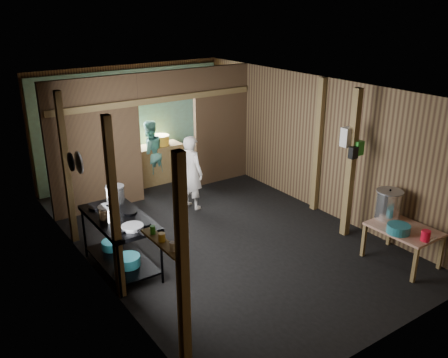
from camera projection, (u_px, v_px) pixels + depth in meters
floor at (218, 233)px, 8.53m from camera, size 4.50×7.00×0.00m
ceiling at (217, 88)px, 7.61m from camera, size 4.50×7.00×0.00m
wall_back at (131, 123)px, 10.76m from camera, size 4.50×0.00×2.60m
wall_front at (390, 247)px, 5.38m from camera, size 4.50×0.00×2.60m
wall_left at (88, 193)px, 6.87m from camera, size 0.00×7.00×2.60m
wall_right at (313, 143)px, 9.27m from camera, size 0.00×7.00×2.60m
partition_left at (95, 146)px, 9.06m from camera, size 1.85×0.10×2.60m
partition_right at (221, 125)px, 10.60m from camera, size 1.35×0.10×2.60m
partition_header at (166, 86)px, 9.54m from camera, size 1.30×0.10×0.60m
turquoise_panel at (132, 126)px, 10.74m from camera, size 4.40×0.06×2.50m
back_counter at (156, 164)px, 10.81m from camera, size 1.20×0.50×0.85m
wall_clock at (141, 96)px, 10.61m from camera, size 0.20×0.03×0.20m
post_left_a at (183, 271)px, 4.91m from camera, size 0.10×0.12×2.60m
post_left_b at (114, 211)px, 6.30m from camera, size 0.10×0.12×2.60m
post_left_c at (67, 170)px, 7.83m from camera, size 0.10×0.12×2.60m
post_right at (318, 146)px, 9.08m from camera, size 0.10×0.12×2.60m
post_free at (351, 165)px, 8.06m from camera, size 0.12×0.12×2.60m
cross_beam at (157, 100)px, 9.46m from camera, size 4.40×0.12×0.12m
pan_lid_big at (79, 163)px, 7.08m from camera, size 0.03×0.34×0.34m
pan_lid_small at (71, 162)px, 7.42m from camera, size 0.03×0.30×0.30m
wall_shelf at (162, 243)px, 5.28m from camera, size 0.14×0.80×0.03m
jar_white at (173, 246)px, 5.06m from camera, size 0.07×0.07×0.10m
jar_yellow at (162, 237)px, 5.25m from camera, size 0.08×0.08×0.10m
jar_green at (153, 230)px, 5.42m from camera, size 0.06×0.06×0.10m
bag_white at (348, 137)px, 7.92m from camera, size 0.22×0.15×0.32m
bag_green at (358, 148)px, 7.94m from camera, size 0.16×0.12×0.24m
bag_black at (353, 153)px, 7.87m from camera, size 0.14×0.10×0.20m
gas_range at (121, 243)px, 7.25m from camera, size 0.78×1.52×0.90m
prep_table at (402, 245)px, 7.50m from camera, size 0.74×1.01×0.60m
stove_pot_large at (115, 195)px, 7.52m from camera, size 0.37×0.37×0.30m
stove_pot_med at (108, 214)px, 6.94m from camera, size 0.32×0.32×0.24m
frying_pan at (132, 227)px, 6.70m from camera, size 0.33×0.54×0.07m
blue_tub_front at (128, 261)px, 7.15m from camera, size 0.37×0.37×0.15m
blue_tub_back at (112, 245)px, 7.63m from camera, size 0.33×0.33×0.13m
stock_pot at (388, 205)px, 7.66m from camera, size 0.49×0.49×0.49m
wash_basin at (398, 229)px, 7.22m from camera, size 0.40×0.40×0.13m
pink_bucket at (426, 236)px, 6.98m from camera, size 0.15×0.15×0.16m
knife at (432, 241)px, 7.00m from camera, size 0.30×0.06×0.01m
yellow_tub at (160, 140)px, 10.70m from camera, size 0.40×0.40×0.22m
cook at (191, 172)px, 9.35m from camera, size 0.49×0.62×1.48m
worker_back at (150, 153)px, 10.57m from camera, size 0.74×0.60×1.46m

